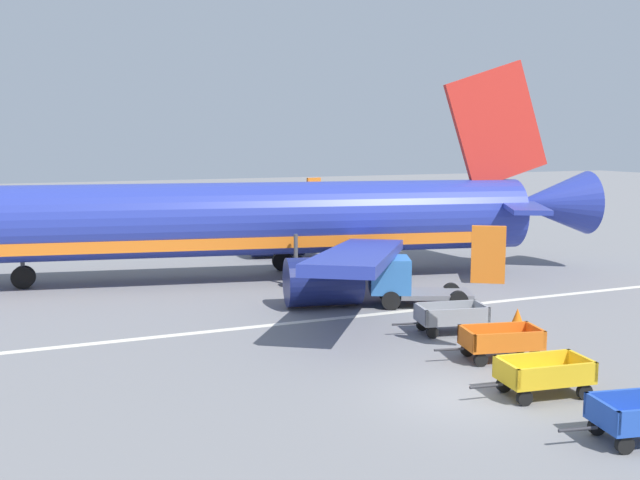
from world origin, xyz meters
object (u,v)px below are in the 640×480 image
baggage_cart_third_in_row (501,342)px  service_truck_beside_carts (400,280)px  traffic_cone_near_plane (517,317)px  airplane (260,220)px  baggage_cart_fourth_in_row (451,317)px  baggage_cart_second_in_row (544,375)px

baggage_cart_third_in_row → service_truck_beside_carts: (0.85, 8.27, 0.50)m
traffic_cone_near_plane → airplane: bearing=115.8°
baggage_cart_fourth_in_row → service_truck_beside_carts: size_ratio=0.76×
traffic_cone_near_plane → baggage_cart_fourth_in_row: bearing=178.5°
baggage_cart_second_in_row → baggage_cart_third_in_row: same height
baggage_cart_third_in_row → baggage_cart_second_in_row: bearing=-106.5°
baggage_cart_third_in_row → baggage_cart_fourth_in_row: (0.33, 3.46, 0.00)m
baggage_cart_second_in_row → baggage_cart_third_in_row: bearing=73.5°
service_truck_beside_carts → traffic_cone_near_plane: service_truck_beside_carts is taller
baggage_cart_fourth_in_row → traffic_cone_near_plane: bearing=-1.5°
baggage_cart_fourth_in_row → service_truck_beside_carts: (0.52, 4.81, 0.50)m
baggage_cart_second_in_row → airplane: bearing=95.6°
airplane → service_truck_beside_carts: bearing=-64.8°
airplane → baggage_cart_second_in_row: size_ratio=10.36×
airplane → traffic_cone_near_plane: size_ratio=54.50×
airplane → traffic_cone_near_plane: airplane is taller
baggage_cart_second_in_row → baggage_cart_fourth_in_row: bearing=79.1°
baggage_cart_second_in_row → service_truck_beside_carts: (1.82, 11.55, 0.50)m
baggage_cart_second_in_row → baggage_cart_fourth_in_row: same height
service_truck_beside_carts → traffic_cone_near_plane: bearing=-63.3°
baggage_cart_fourth_in_row → airplane: bearing=104.2°
service_truck_beside_carts → traffic_cone_near_plane: size_ratio=6.94×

